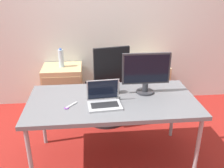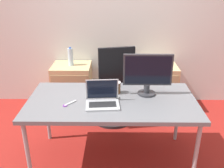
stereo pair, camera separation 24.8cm
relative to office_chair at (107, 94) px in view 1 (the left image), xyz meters
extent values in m
plane|color=maroon|center=(-0.01, -0.78, -0.43)|extent=(14.00, 14.00, 0.00)
cube|color=silver|center=(-0.01, 0.70, 0.87)|extent=(10.00, 0.05, 2.60)
cube|color=slate|center=(-0.01, -0.78, 0.29)|extent=(1.69, 0.85, 0.04)
cylinder|color=#99999E|center=(-0.79, -1.15, -0.08)|extent=(0.04, 0.04, 0.69)
cylinder|color=#99999E|center=(0.77, -1.15, -0.08)|extent=(0.04, 0.04, 0.69)
cylinder|color=#99999E|center=(-0.79, -0.41, -0.08)|extent=(0.04, 0.04, 0.69)
cylinder|color=#99999E|center=(0.77, -0.41, -0.08)|extent=(0.04, 0.04, 0.69)
cylinder|color=#232326|center=(-0.01, 0.07, -0.41)|extent=(0.56, 0.56, 0.04)
cylinder|color=gray|center=(-0.01, 0.07, -0.17)|extent=(0.05, 0.05, 0.44)
cube|color=black|center=(-0.01, 0.07, 0.05)|extent=(0.57, 0.57, 0.07)
cube|color=black|center=(0.04, -0.19, 0.38)|extent=(0.44, 0.13, 0.60)
cube|color=tan|center=(-0.62, 0.42, -0.09)|extent=(0.56, 0.48, 0.68)
cube|color=tan|center=(-0.62, 0.18, -0.09)|extent=(0.51, 0.01, 0.55)
cube|color=tan|center=(0.64, 0.42, -0.09)|extent=(0.56, 0.48, 0.68)
cube|color=tan|center=(0.64, 0.18, -0.09)|extent=(0.51, 0.01, 0.55)
cylinder|color=silver|center=(-0.62, 0.42, 0.38)|extent=(0.07, 0.07, 0.25)
cylinder|color=#3359B2|center=(-0.62, 0.42, 0.51)|extent=(0.03, 0.03, 0.02)
cube|color=#ADADB2|center=(-0.10, -0.92, 0.31)|extent=(0.33, 0.24, 0.02)
cube|color=black|center=(-0.10, -0.92, 0.32)|extent=(0.27, 0.14, 0.00)
cube|color=#ADADB2|center=(-0.11, -0.81, 0.43)|extent=(0.32, 0.06, 0.21)
cube|color=black|center=(-0.11, -0.81, 0.43)|extent=(0.29, 0.05, 0.20)
cylinder|color=#2D2D33|center=(0.35, -0.65, 0.32)|extent=(0.18, 0.18, 0.02)
cylinder|color=#2D2D33|center=(0.35, -0.65, 0.37)|extent=(0.06, 0.06, 0.09)
cube|color=#2D2D33|center=(0.35, -0.65, 0.58)|extent=(0.50, 0.03, 0.33)
cube|color=black|center=(0.35, -0.67, 0.58)|extent=(0.46, 0.00, 0.29)
ellipsoid|color=silver|center=(0.04, -0.75, 0.32)|extent=(0.04, 0.06, 0.03)
cylinder|color=white|center=(-0.16, -0.62, 0.36)|extent=(0.09, 0.09, 0.11)
cylinder|color=brown|center=(0.04, -0.63, 0.36)|extent=(0.08, 0.08, 0.12)
cylinder|color=white|center=(0.04, -0.63, 0.43)|extent=(0.09, 0.09, 0.01)
cube|color=#B2B2B7|center=(-0.41, -0.87, 0.31)|extent=(0.11, 0.13, 0.01)
torus|color=purple|center=(-0.46, -0.93, 0.31)|extent=(0.06, 0.06, 0.01)
camera|label=1|loc=(-0.23, -3.01, 1.44)|focal=40.00mm
camera|label=2|loc=(0.01, -3.02, 1.44)|focal=40.00mm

